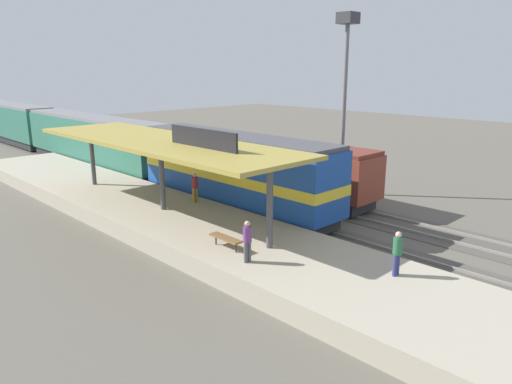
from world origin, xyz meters
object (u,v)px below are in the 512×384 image
(locomotive, at_px, (235,171))
(passenger_carriage_front, at_px, (93,141))
(light_mast, at_px, (346,67))
(person_walking, at_px, (397,251))
(person_boarding, at_px, (195,186))
(freight_car, at_px, (292,169))
(passenger_carriage_rear, at_px, (9,121))
(platform_bench, at_px, (226,238))
(person_waiting, at_px, (247,239))

(locomotive, xyz_separation_m, passenger_carriage_front, (0.00, 18.00, -0.10))
(light_mast, distance_m, person_walking, 16.60)
(locomotive, relative_size, person_boarding, 8.44)
(passenger_carriage_front, bearing_deg, freight_car, -76.03)
(passenger_carriage_rear, xyz_separation_m, freight_car, (4.60, -39.30, -0.34))
(platform_bench, relative_size, passenger_carriage_front, 0.08)
(passenger_carriage_rear, distance_m, person_walking, 51.45)
(passenger_carriage_front, bearing_deg, platform_bench, -104.00)
(freight_car, bearing_deg, platform_bench, -152.32)
(platform_bench, distance_m, passenger_carriage_rear, 45.27)
(platform_bench, height_order, person_boarding, person_boarding)
(freight_car, xyz_separation_m, person_boarding, (-7.12, 1.08, -0.12))
(platform_bench, bearing_deg, passenger_carriage_front, 76.00)
(passenger_carriage_rear, xyz_separation_m, person_waiting, (-6.36, -46.57, -0.46))
(passenger_carriage_front, bearing_deg, passenger_carriage_rear, 90.00)
(passenger_carriage_front, bearing_deg, locomotive, -90.00)
(passenger_carriage_rear, relative_size, person_boarding, 11.70)
(passenger_carriage_rear, bearing_deg, passenger_carriage_front, -90.00)
(person_waiting, relative_size, person_walking, 1.00)
(platform_bench, distance_m, locomotive, 8.59)
(passenger_carriage_front, relative_size, freight_car, 1.67)
(person_waiting, height_order, person_boarding, same)
(locomotive, height_order, person_walking, locomotive)
(locomotive, relative_size, person_walking, 8.44)
(person_walking, bearing_deg, passenger_carriage_front, 83.83)
(person_waiting, bearing_deg, passenger_carriage_rear, 82.23)
(platform_bench, distance_m, person_waiting, 1.83)
(passenger_carriage_rear, distance_m, person_waiting, 47.01)
(platform_bench, xyz_separation_m, light_mast, (13.80, 3.98, 7.05))
(passenger_carriage_front, xyz_separation_m, person_walking, (-3.30, -30.54, -0.46))
(passenger_carriage_front, height_order, freight_car, passenger_carriage_front)
(person_walking, bearing_deg, person_boarding, 86.61)
(person_walking, xyz_separation_m, person_boarding, (0.78, 13.13, 0.00))
(light_mast, bearing_deg, locomotive, 165.07)
(freight_car, distance_m, person_boarding, 7.21)
(light_mast, relative_size, person_walking, 6.84)
(person_boarding, bearing_deg, person_waiting, -114.62)
(passenger_carriage_rear, bearing_deg, platform_bench, -97.62)
(locomotive, bearing_deg, platform_bench, -134.73)
(locomotive, distance_m, passenger_carriage_rear, 38.80)
(light_mast, bearing_deg, passenger_carriage_front, 111.23)
(locomotive, height_order, freight_car, locomotive)
(passenger_carriage_front, xyz_separation_m, freight_car, (4.60, -18.50, -0.34))
(person_boarding, bearing_deg, passenger_carriage_front, 81.75)
(passenger_carriage_front, distance_m, person_walking, 30.72)
(platform_bench, bearing_deg, person_waiting, -101.71)
(passenger_carriage_rear, xyz_separation_m, person_walking, (-3.30, -51.34, -0.46))
(freight_car, xyz_separation_m, person_walking, (-7.90, -12.04, -0.12))
(passenger_carriage_rear, height_order, person_walking, passenger_carriage_rear)
(platform_bench, distance_m, person_boarding, 7.52)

